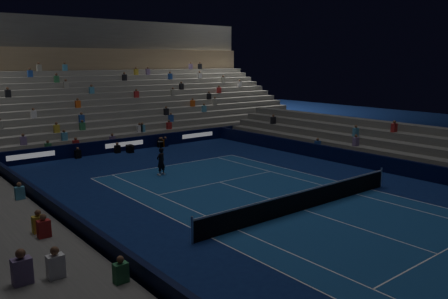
% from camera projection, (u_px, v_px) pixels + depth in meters
% --- Properties ---
extents(ground, '(90.00, 90.00, 0.00)m').
position_uv_depth(ground, '(304.00, 210.00, 21.32)').
color(ground, '#0D1D51').
rests_on(ground, ground).
extents(court_surface, '(10.97, 23.77, 0.01)m').
position_uv_depth(court_surface, '(304.00, 210.00, 21.32)').
color(court_surface, navy).
rests_on(court_surface, ground).
extents(sponsor_barrier_far, '(44.00, 0.25, 1.00)m').
position_uv_depth(sponsor_barrier_far, '(124.00, 144.00, 35.36)').
color(sponsor_barrier_far, black).
rests_on(sponsor_barrier_far, ground).
extents(sponsor_barrier_east, '(0.25, 37.00, 1.00)m').
position_uv_depth(sponsor_barrier_east, '(412.00, 169.00, 27.20)').
color(sponsor_barrier_east, black).
rests_on(sponsor_barrier_east, ground).
extents(sponsor_barrier_west, '(0.25, 37.00, 1.00)m').
position_uv_depth(sponsor_barrier_west, '(112.00, 254.00, 15.25)').
color(sponsor_barrier_west, black).
rests_on(sponsor_barrier_west, ground).
extents(grandstand_main, '(44.00, 15.20, 11.20)m').
position_uv_depth(grandstand_main, '(76.00, 100.00, 41.99)').
color(grandstand_main, slate).
rests_on(grandstand_main, ground).
extents(grandstand_east, '(5.00, 37.00, 2.50)m').
position_uv_depth(grandstand_east, '(440.00, 155.00, 29.25)').
color(grandstand_east, '#62625D').
rests_on(grandstand_east, ground).
extents(tennis_net, '(12.90, 0.10, 1.10)m').
position_uv_depth(tennis_net, '(304.00, 200.00, 21.22)').
color(tennis_net, '#B2B2B7').
rests_on(tennis_net, ground).
extents(tennis_player, '(0.71, 0.56, 1.72)m').
position_uv_depth(tennis_player, '(161.00, 161.00, 27.70)').
color(tennis_player, black).
rests_on(tennis_player, ground).
extents(broadcast_camera, '(0.47, 0.91, 0.60)m').
position_uv_depth(broadcast_camera, '(130.00, 149.00, 34.69)').
color(broadcast_camera, black).
rests_on(broadcast_camera, ground).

